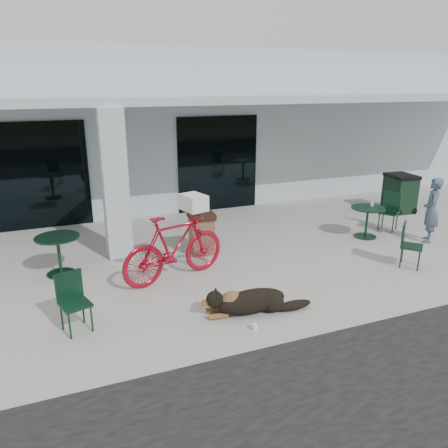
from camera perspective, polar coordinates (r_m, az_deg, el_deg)
name	(u,v)px	position (r m, az deg, el deg)	size (l,w,h in m)	color
ground	(223,288)	(8.06, -0.07, -8.33)	(80.00, 80.00, 0.00)	#A7A49D
building	(131,124)	(15.51, -12.01, 12.65)	(22.00, 7.00, 4.50)	silver
storefront_glass_left	(30,177)	(11.92, -23.98, 5.65)	(2.80, 0.06, 2.70)	black
storefront_glass_right	(218,164)	(12.72, -0.80, 7.87)	(2.40, 0.06, 2.70)	black
column	(115,185)	(9.32, -14.05, 4.94)	(0.50, 0.50, 3.12)	silver
overhang	(167,99)	(10.67, -7.50, 15.85)	(22.00, 2.80, 0.18)	silver
bicycle	(174,247)	(8.22, -6.51, -3.02)	(0.61, 2.14, 1.29)	#AA0D20
laundry_basket	(194,202)	(8.20, -4.00, 2.82)	(0.50, 0.37, 0.30)	white
dog	(252,300)	(7.18, 3.71, -9.85)	(1.34, 0.45, 0.45)	black
cup_near_dog	(255,327)	(6.80, 4.03, -13.25)	(0.08, 0.08, 0.10)	white
cafe_table_near	(59,256)	(9.03, -20.72, -3.88)	(0.84, 0.84, 0.78)	#133623
cafe_chair_near	(75,304)	(6.93, -18.88, -9.80)	(0.41, 0.45, 0.91)	#133623
cafe_table_far	(367,222)	(11.05, 18.13, 0.21)	(0.80, 0.80, 0.75)	#133623
cafe_chair_far_a	(412,246)	(9.56, 23.32, -2.62)	(0.41, 0.45, 0.90)	#133623
cafe_chair_far_b	(389,212)	(11.76, 20.74, 1.49)	(0.43, 0.47, 0.95)	#133623
person	(431,210)	(11.20, 25.45, 1.64)	(0.56, 0.37, 1.53)	#435571
cup_on_table	(372,204)	(11.10, 18.76, 2.50)	(0.07, 0.07, 0.10)	white
trash_receptacle	(202,233)	(9.51, -2.95, -1.18)	(0.54, 0.54, 0.92)	brown
wheeled_bin	(400,193)	(13.62, 21.97, 3.77)	(0.67, 0.85, 1.09)	black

